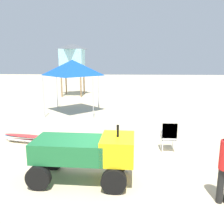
% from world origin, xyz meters
% --- Properties ---
extents(ground, '(80.00, 80.00, 0.00)m').
position_xyz_m(ground, '(0.00, 0.00, 0.00)').
color(ground, beige).
extents(utility_cart, '(2.60, 1.38, 1.50)m').
position_xyz_m(utility_cart, '(-0.66, -0.46, 0.78)').
color(utility_cart, '#1E6B38').
rests_on(utility_cart, ground).
extents(stacked_plastic_chairs, '(0.48, 0.48, 1.11)m').
position_xyz_m(stacked_plastic_chairs, '(1.79, 1.64, 0.65)').
color(stacked_plastic_chairs, white).
rests_on(stacked_plastic_chairs, ground).
extents(surfboard_pile, '(2.47, 0.83, 0.32)m').
position_xyz_m(surfboard_pile, '(-3.07, 2.25, 0.16)').
color(surfboard_pile, white).
rests_on(surfboard_pile, ground).
extents(popup_canopy, '(2.66, 2.66, 2.99)m').
position_xyz_m(popup_canopy, '(-2.63, 7.57, 2.55)').
color(popup_canopy, '#B2B2B7').
rests_on(popup_canopy, ground).
extents(lifeguard_tower, '(1.98, 1.98, 4.22)m').
position_xyz_m(lifeguard_tower, '(-3.97, 13.96, 3.10)').
color(lifeguard_tower, olive).
rests_on(lifeguard_tower, ground).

